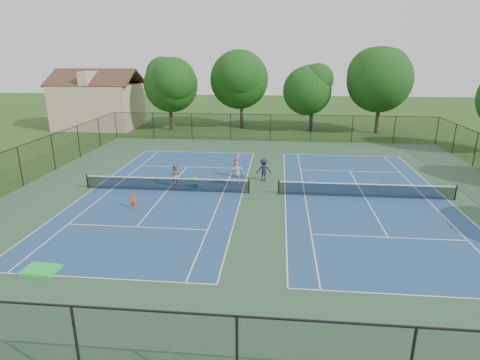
# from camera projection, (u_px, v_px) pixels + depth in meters

# --- Properties ---
(ground) EXTENTS (140.00, 140.00, 0.00)m
(ground) POSITION_uv_depth(u_px,v_px,m) (264.00, 194.00, 28.36)
(ground) COLOR #234716
(ground) RESTS_ON ground
(court_pad) EXTENTS (36.00, 36.00, 0.01)m
(court_pad) POSITION_uv_depth(u_px,v_px,m) (264.00, 194.00, 28.36)
(court_pad) COLOR #294A31
(court_pad) RESTS_ON ground
(tennis_court_left) EXTENTS (12.00, 23.83, 1.07)m
(tennis_court_left) POSITION_uv_depth(u_px,v_px,m) (167.00, 189.00, 28.98)
(tennis_court_left) COLOR navy
(tennis_court_left) RESTS_ON ground
(tennis_court_right) EXTENTS (12.00, 23.83, 1.07)m
(tennis_court_right) POSITION_uv_depth(u_px,v_px,m) (365.00, 196.00, 27.68)
(tennis_court_right) COLOR navy
(tennis_court_right) RESTS_ON ground
(perimeter_fence) EXTENTS (36.08, 36.08, 3.02)m
(perimeter_fence) POSITION_uv_depth(u_px,v_px,m) (264.00, 172.00, 27.87)
(perimeter_fence) COLOR black
(perimeter_fence) RESTS_ON ground
(tree_back_a) EXTENTS (6.80, 6.80, 9.15)m
(tree_back_a) POSITION_uv_depth(u_px,v_px,m) (169.00, 82.00, 50.51)
(tree_back_a) COLOR #2D2116
(tree_back_a) RESTS_ON ground
(tree_back_b) EXTENTS (7.60, 7.60, 10.03)m
(tree_back_b) POSITION_uv_depth(u_px,v_px,m) (242.00, 77.00, 51.41)
(tree_back_b) COLOR #2D2116
(tree_back_b) RESTS_ON ground
(tree_back_c) EXTENTS (6.00, 6.00, 8.40)m
(tree_back_c) POSITION_uv_depth(u_px,v_px,m) (313.00, 87.00, 49.96)
(tree_back_c) COLOR #2D2116
(tree_back_c) RESTS_ON ground
(tree_back_d) EXTENTS (7.80, 7.80, 10.37)m
(tree_back_d) POSITION_uv_depth(u_px,v_px,m) (382.00, 77.00, 47.86)
(tree_back_d) COLOR #2D2116
(tree_back_d) RESTS_ON ground
(clapboard_house) EXTENTS (10.80, 8.10, 7.65)m
(clapboard_house) POSITION_uv_depth(u_px,v_px,m) (99.00, 104.00, 53.28)
(clapboard_house) COLOR tan
(clapboard_house) RESTS_ON ground
(child_player) EXTENTS (0.41, 0.32, 0.99)m
(child_player) POSITION_uv_depth(u_px,v_px,m) (134.00, 201.00, 25.58)
(child_player) COLOR #FD4910
(child_player) RESTS_ON ground
(instructor) EXTENTS (0.82, 0.65, 1.67)m
(instructor) POSITION_uv_depth(u_px,v_px,m) (175.00, 175.00, 29.85)
(instructor) COLOR gray
(instructor) RESTS_ON ground
(bystander_a) EXTENTS (1.21, 0.91, 1.91)m
(bystander_a) POSITION_uv_depth(u_px,v_px,m) (237.00, 173.00, 29.90)
(bystander_a) COLOR silver
(bystander_a) RESTS_ON ground
(bystander_b) EXTENTS (1.24, 0.84, 1.77)m
(bystander_b) POSITION_uv_depth(u_px,v_px,m) (264.00, 170.00, 31.09)
(bystander_b) COLOR #181E36
(bystander_b) RESTS_ON ground
(bystander_c) EXTENTS (0.88, 0.81, 1.51)m
(bystander_c) POSITION_uv_depth(u_px,v_px,m) (237.00, 168.00, 32.07)
(bystander_c) COLOR maroon
(bystander_c) RESTS_ON ground
(ball_crate) EXTENTS (0.41, 0.35, 0.29)m
(ball_crate) POSITION_uv_depth(u_px,v_px,m) (195.00, 185.00, 29.73)
(ball_crate) COLOR navy
(ball_crate) RESTS_ON ground
(ball_hopper) EXTENTS (0.36, 0.30, 0.44)m
(ball_hopper) POSITION_uv_depth(u_px,v_px,m) (195.00, 181.00, 29.62)
(ball_hopper) COLOR green
(ball_hopper) RESTS_ON ball_crate
(green_tarp) EXTENTS (1.58, 1.18, 0.17)m
(green_tarp) POSITION_uv_depth(u_px,v_px,m) (41.00, 270.00, 18.21)
(green_tarp) COLOR green
(green_tarp) RESTS_ON ground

